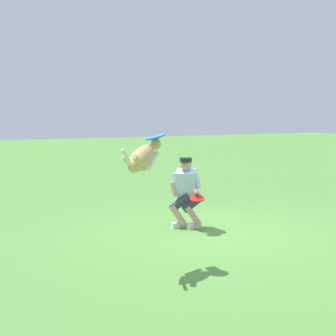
% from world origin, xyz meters
% --- Properties ---
extents(ground_plane, '(60.00, 60.00, 0.00)m').
position_xyz_m(ground_plane, '(0.00, 0.00, 0.00)').
color(ground_plane, '#56903E').
extents(person, '(0.61, 0.71, 1.29)m').
position_xyz_m(person, '(0.24, -0.57, 0.70)').
color(person, silver).
rests_on(person, ground_plane).
extents(dog, '(0.83, 0.67, 0.52)m').
position_xyz_m(dog, '(1.79, 1.15, 1.52)').
color(dog, tan).
extents(frisbee_flying, '(0.30, 0.31, 0.11)m').
position_xyz_m(frisbee_flying, '(1.57, 1.07, 1.77)').
color(frisbee_flying, '#2180DE').
extents(frisbee_held, '(0.36, 0.35, 0.09)m').
position_xyz_m(frisbee_held, '(0.23, -0.19, 0.61)').
color(frisbee_held, red).
rests_on(frisbee_held, person).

